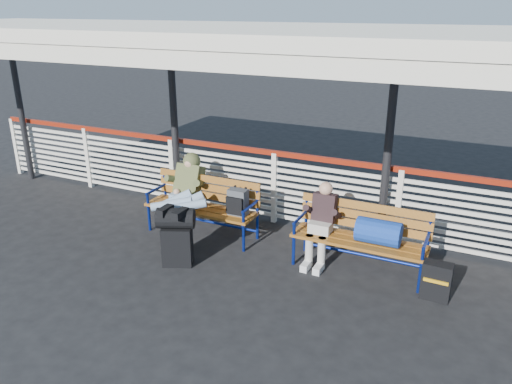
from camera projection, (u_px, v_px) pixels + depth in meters
The scene contains 9 objects.
ground at pixel (218, 273), 6.79m from camera, with size 60.00×60.00×0.00m, color black.
fence at pixel (274, 185), 8.16m from camera, with size 12.08×0.08×1.24m.
canopy at pixel (245, 36), 6.45m from camera, with size 12.60×3.60×3.16m.
luggage_stack at pixel (177, 234), 6.86m from camera, with size 0.58×0.47×0.85m.
bench_left at pixel (211, 201), 7.71m from camera, with size 1.80×0.56×0.92m.
bench_right at pixel (370, 232), 6.62m from camera, with size 1.80×0.56×0.92m.
traveler_man at pixel (182, 197), 7.49m from camera, with size 0.94×1.64×0.77m.
companion_person at pixel (321, 223), 6.89m from camera, with size 0.32×0.66×1.15m.
suitcase_side at pixel (436, 281), 6.11m from camera, with size 0.36×0.22×0.49m.
Camera 1 is at (3.06, -5.16, 3.41)m, focal length 35.00 mm.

